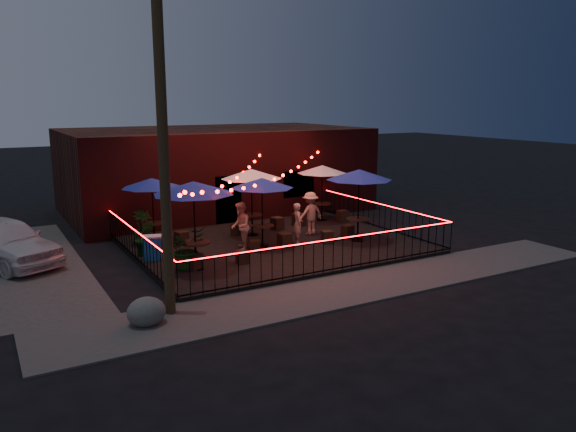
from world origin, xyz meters
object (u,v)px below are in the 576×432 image
at_px(cafe_table_0, 193,189).
at_px(cafe_table_3, 252,175).
at_px(cafe_table_4, 359,176).
at_px(cafe_table_5, 322,170).
at_px(cafe_table_1, 152,184).
at_px(boulder, 146,312).
at_px(cafe_table_2, 262,184).
at_px(cooler, 152,248).
at_px(utility_pole, 164,158).

xyz_separation_m(cafe_table_0, cafe_table_3, (3.52, 3.17, -0.16)).
bearing_deg(cafe_table_4, cafe_table_0, -176.28).
xyz_separation_m(cafe_table_4, cafe_table_5, (0.79, 3.72, -0.25)).
bearing_deg(cafe_table_1, cafe_table_0, -87.16).
bearing_deg(cafe_table_3, boulder, -132.64).
height_order(cafe_table_1, cafe_table_2, cafe_table_2).
bearing_deg(cafe_table_3, cafe_table_2, -103.80).
distance_m(cafe_table_3, cooler, 5.05).
distance_m(utility_pole, cafe_table_5, 11.75).
bearing_deg(utility_pole, cafe_table_0, 58.85).
relative_size(cafe_table_3, cafe_table_5, 1.22).
distance_m(cafe_table_0, boulder, 4.83).
bearing_deg(cafe_table_1, utility_pole, -103.16).
relative_size(cafe_table_1, cooler, 2.96).
relative_size(cafe_table_0, cafe_table_1, 1.19).
bearing_deg(cafe_table_5, cafe_table_2, -147.97).
relative_size(cafe_table_4, cooler, 3.67).
bearing_deg(cafe_table_2, cafe_table_4, -16.26).
bearing_deg(cafe_table_0, utility_pole, -121.15).
height_order(cafe_table_0, cafe_table_1, cafe_table_0).
height_order(cafe_table_3, cafe_table_5, cafe_table_3).
distance_m(utility_pole, cafe_table_1, 7.22).
distance_m(cafe_table_5, boulder, 12.64).
relative_size(utility_pole, cafe_table_3, 2.57).
height_order(cafe_table_4, cafe_table_5, cafe_table_4).
xyz_separation_m(cafe_table_3, cafe_table_4, (3.10, -2.74, 0.08)).
bearing_deg(cafe_table_1, cafe_table_5, 2.08).
bearing_deg(cafe_table_3, utility_pole, -130.86).
distance_m(cafe_table_2, cafe_table_4, 3.67).
relative_size(utility_pole, cafe_table_0, 2.77).
bearing_deg(cooler, cafe_table_5, 35.23).
bearing_deg(boulder, cafe_table_2, 40.77).
bearing_deg(cafe_table_0, cafe_table_5, 29.29).
height_order(cafe_table_4, boulder, cafe_table_4).
bearing_deg(cafe_table_4, utility_pole, -158.01).
height_order(cafe_table_0, cafe_table_5, cafe_table_0).
height_order(cafe_table_0, cooler, cafe_table_0).
bearing_deg(cafe_table_5, utility_pole, -142.26).
height_order(cafe_table_0, boulder, cafe_table_0).
relative_size(cafe_table_3, boulder, 3.39).
bearing_deg(utility_pole, cafe_table_2, 42.14).
height_order(cafe_table_2, cafe_table_3, cafe_table_3).
distance_m(cafe_table_1, boulder, 7.90).
height_order(cafe_table_1, cafe_table_3, cafe_table_3).
bearing_deg(cooler, cafe_table_4, 9.17).
bearing_deg(cafe_table_1, cafe_table_2, -36.36).
height_order(cafe_table_0, cafe_table_4, cafe_table_0).
height_order(cafe_table_2, cafe_table_5, cafe_table_2).
bearing_deg(cafe_table_0, boulder, -126.70).
distance_m(cafe_table_1, cafe_table_4, 7.64).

